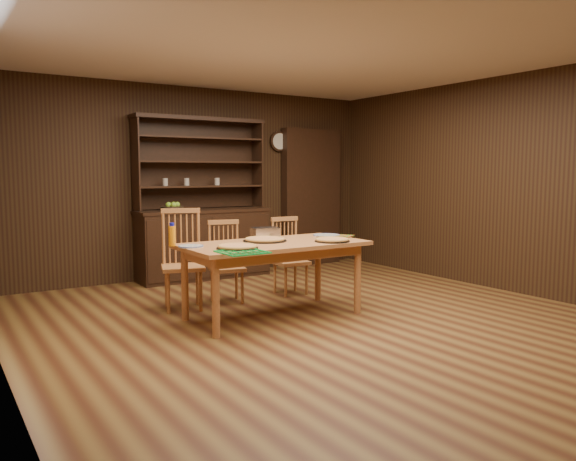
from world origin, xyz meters
TOP-DOWN VIEW (x-y plane):
  - floor at (0.00, 0.00)m, footprint 6.00×6.00m
  - room_shell at (0.00, 0.00)m, footprint 6.00×6.00m
  - china_hutch at (-0.00, 2.75)m, footprint 1.84×0.52m
  - doorway at (1.90, 2.90)m, footprint 1.00×0.18m
  - wall_clock at (1.35, 2.96)m, footprint 0.30×0.05m
  - dining_table at (-0.28, 0.46)m, footprint 1.82×0.91m
  - chair_left at (-0.90, 1.32)m, footprint 0.54×0.53m
  - chair_center at (-0.38, 1.33)m, footprint 0.45×0.43m
  - chair_right at (0.44, 1.31)m, footprint 0.39×0.38m
  - pizza_left at (-0.79, 0.26)m, footprint 0.38×0.38m
  - pizza_right at (0.24, 0.19)m, footprint 0.35×0.35m
  - pizza_center at (-0.31, 0.59)m, footprint 0.44×0.44m
  - cooling_rack at (-0.88, 0.01)m, footprint 0.46×0.46m
  - plate_left at (-1.11, 0.58)m, footprint 0.24×0.24m
  - plate_right at (0.50, 0.62)m, footprint 0.29×0.29m
  - foil_dish at (-0.15, 0.85)m, footprint 0.30×0.24m
  - juice_bottle at (-1.23, 0.75)m, footprint 0.06×0.06m
  - pot_holder_a at (0.62, 0.46)m, footprint 0.25×0.25m
  - pot_holder_b at (0.38, 0.45)m, footprint 0.21×0.21m
  - fruit_bowl at (-0.46, 2.69)m, footprint 0.29×0.29m

SIDE VIEW (x-z plane):
  - floor at x=0.00m, z-range 0.00..0.00m
  - chair_center at x=-0.38m, z-range 0.02..0.93m
  - chair_right at x=0.44m, z-range 0.02..0.93m
  - chair_left at x=-0.90m, z-range 0.03..1.09m
  - china_hutch at x=0.00m, z-range -0.49..1.68m
  - dining_table at x=-0.28m, z-range 0.29..1.04m
  - pot_holder_b at x=0.38m, z-range 0.75..0.76m
  - pot_holder_a at x=0.62m, z-range 0.75..0.76m
  - cooling_rack at x=-0.88m, z-range 0.75..0.77m
  - plate_right at x=0.50m, z-range 0.75..0.77m
  - plate_left at x=-1.11m, z-range 0.75..0.77m
  - pizza_center at x=-0.31m, z-range 0.75..0.79m
  - pizza_left at x=-0.79m, z-range 0.75..0.79m
  - pizza_right at x=0.24m, z-range 0.75..0.79m
  - foil_dish at x=-0.15m, z-range 0.75..0.86m
  - juice_bottle at x=-1.23m, z-range 0.74..0.96m
  - fruit_bowl at x=-0.46m, z-range 0.92..1.04m
  - doorway at x=1.90m, z-range 0.00..2.10m
  - room_shell at x=0.00m, z-range -1.42..4.58m
  - wall_clock at x=1.35m, z-range 1.75..2.05m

